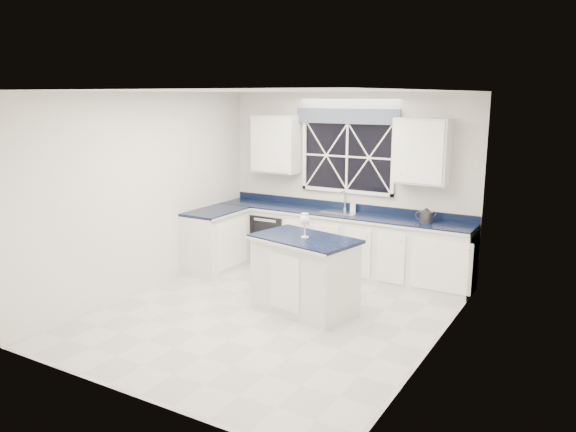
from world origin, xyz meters
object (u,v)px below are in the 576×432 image
Objects in this scene: faucet at (345,200)px; soap_bottle at (353,206)px; island at (305,274)px; kettle at (426,215)px; wine_glass at (305,221)px; dishwasher at (276,237)px.

faucet reaches higher than soap_bottle.
soap_bottle is (-0.15, 1.78, 0.55)m from island.
kettle is 1.90m from wine_glass.
kettle is (1.32, -0.20, -0.06)m from faucet.
dishwasher is 2.74× the size of wine_glass.
wine_glass is (1.40, -1.60, 0.75)m from dishwasher.
soap_bottle is (-0.15, 1.78, -0.13)m from wine_glass.
faucet is at bearing 111.25° from island.
kettle is at bearing -0.06° from dishwasher.
faucet is 1.02× the size of kettle.
kettle is at bearing 69.29° from island.
dishwasher is 2.12m from island.
dishwasher is at bearing 142.98° from island.
dishwasher is 1.31m from faucet.
faucet reaches higher than kettle.
wine_glass is (-1.02, -1.60, 0.12)m from kettle.
kettle is at bearing -8.72° from soap_bottle.
kettle is 1.18m from soap_bottle.
soap_bottle is at bearing 94.74° from wine_glass.
wine_glass is at bearing -121.49° from kettle.
soap_bottle is (-1.17, 0.18, -0.01)m from kettle.
dishwasher is 2.50m from kettle.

